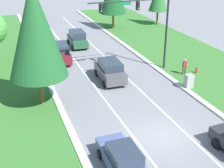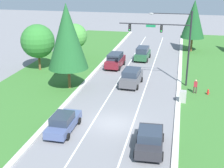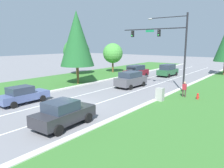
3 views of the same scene
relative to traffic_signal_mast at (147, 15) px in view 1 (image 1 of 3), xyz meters
The scene contains 13 objects.
ground_plane 13.47m from the traffic_signal_mast, 110.25° to the right, with size 160.00×160.00×0.00m, color slate.
curb_strip_left 16.12m from the traffic_signal_mast, 130.86° to the right, with size 0.50×90.00×0.15m.
lane_stripe_inner_left 14.13m from the traffic_signal_mast, 117.79° to the right, with size 0.14×81.00×0.01m.
lane_stripe_inner_right 13.02m from the traffic_signal_mast, 101.91° to the right, with size 0.14×81.00×0.01m.
traffic_signal_mast is the anchor object (origin of this frame).
forest_suv 12.59m from the traffic_signal_mast, 111.95° to the left, with size 2.21×4.69×2.01m.
slate_blue_sedan 16.63m from the traffic_signal_mast, 120.24° to the right, with size 1.96×4.69×1.62m.
graphite_suv 6.46m from the traffic_signal_mast, 166.02° to the right, with size 2.37×4.69×1.99m.
burgundy_suv 10.74m from the traffic_signal_mast, 142.45° to the left, with size 2.28×4.85×2.06m.
utility_cabinet 7.60m from the traffic_signal_mast, 70.46° to the right, with size 0.70×0.60×1.34m.
pedestrian 6.31m from the traffic_signal_mast, 36.32° to the right, with size 0.40×0.23×1.69m.
fire_hydrant 7.57m from the traffic_signal_mast, 28.10° to the right, with size 0.34×0.20×0.70m.
conifer_mid_left_tree 11.67m from the traffic_signal_mast, 161.31° to the right, with size 4.54×4.54×9.79m.
Camera 1 is at (-9.34, -15.63, 11.96)m, focal length 50.00 mm.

